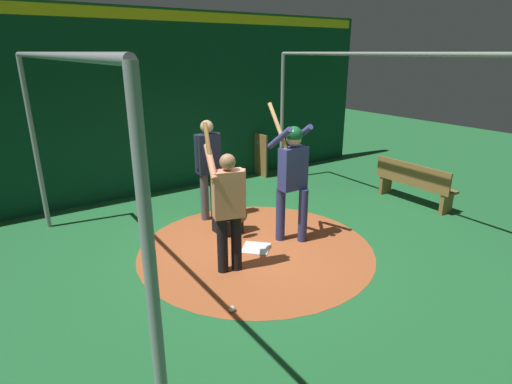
{
  "coord_description": "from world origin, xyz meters",
  "views": [
    {
      "loc": [
        4.81,
        -3.23,
        2.95
      ],
      "look_at": [
        0.0,
        0.0,
        0.95
      ],
      "focal_mm": 28.56,
      "sensor_mm": 36.0,
      "label": 1
    }
  ],
  "objects_px": {
    "catcher": "(229,214)",
    "bench": "(414,183)",
    "home_plate": "(256,248)",
    "baseball_0": "(232,309)",
    "batter": "(292,172)",
    "visitor": "(228,205)",
    "bat_rack": "(259,156)",
    "umpire": "(208,164)"
  },
  "relations": [
    {
      "from": "batter",
      "to": "catcher",
      "type": "xyz_separation_m",
      "value": [
        -0.8,
        -0.7,
        -0.81
      ]
    },
    {
      "from": "bat_rack",
      "to": "bench",
      "type": "relative_size",
      "value": 0.63
    },
    {
      "from": "bench",
      "to": "home_plate",
      "type": "bearing_deg",
      "value": -91.1
    },
    {
      "from": "umpire",
      "to": "bat_rack",
      "type": "height_order",
      "value": "umpire"
    },
    {
      "from": "visitor",
      "to": "baseball_0",
      "type": "bearing_deg",
      "value": -12.76
    },
    {
      "from": "visitor",
      "to": "home_plate",
      "type": "bearing_deg",
      "value": 131.95
    },
    {
      "from": "catcher",
      "to": "bat_rack",
      "type": "distance_m",
      "value": 3.58
    },
    {
      "from": "batter",
      "to": "baseball_0",
      "type": "distance_m",
      "value": 2.43
    },
    {
      "from": "home_plate",
      "to": "baseball_0",
      "type": "distance_m",
      "value": 1.68
    },
    {
      "from": "batter",
      "to": "bat_rack",
      "type": "distance_m",
      "value": 3.89
    },
    {
      "from": "catcher",
      "to": "home_plate",
      "type": "bearing_deg",
      "value": 3.97
    },
    {
      "from": "catcher",
      "to": "baseball_0",
      "type": "height_order",
      "value": "catcher"
    },
    {
      "from": "batter",
      "to": "catcher",
      "type": "height_order",
      "value": "batter"
    },
    {
      "from": "bench",
      "to": "catcher",
      "type": "bearing_deg",
      "value": -102.02
    },
    {
      "from": "catcher",
      "to": "bat_rack",
      "type": "relative_size",
      "value": 0.88
    },
    {
      "from": "bat_rack",
      "to": "baseball_0",
      "type": "height_order",
      "value": "bat_rack"
    },
    {
      "from": "umpire",
      "to": "bat_rack",
      "type": "relative_size",
      "value": 1.75
    },
    {
      "from": "catcher",
      "to": "baseball_0",
      "type": "bearing_deg",
      "value": -29.43
    },
    {
      "from": "batter",
      "to": "visitor",
      "type": "height_order",
      "value": "batter"
    },
    {
      "from": "bat_rack",
      "to": "baseball_0",
      "type": "bearing_deg",
      "value": -37.46
    },
    {
      "from": "umpire",
      "to": "bat_rack",
      "type": "xyz_separation_m",
      "value": [
        -1.86,
        2.37,
        -0.55
      ]
    },
    {
      "from": "home_plate",
      "to": "batter",
      "type": "relative_size",
      "value": 0.19
    },
    {
      "from": "home_plate",
      "to": "umpire",
      "type": "xyz_separation_m",
      "value": [
        -1.52,
        -0.01,
        1.03
      ]
    },
    {
      "from": "home_plate",
      "to": "baseball_0",
      "type": "relative_size",
      "value": 5.68
    },
    {
      "from": "home_plate",
      "to": "catcher",
      "type": "bearing_deg",
      "value": -176.03
    },
    {
      "from": "visitor",
      "to": "catcher",
      "type": "bearing_deg",
      "value": 165.59
    },
    {
      "from": "batter",
      "to": "home_plate",
      "type": "bearing_deg",
      "value": -94.38
    },
    {
      "from": "batter",
      "to": "bench",
      "type": "bearing_deg",
      "value": 89.58
    },
    {
      "from": "home_plate",
      "to": "catcher",
      "type": "relative_size",
      "value": 0.46
    },
    {
      "from": "visitor",
      "to": "bench",
      "type": "height_order",
      "value": "visitor"
    },
    {
      "from": "bat_rack",
      "to": "baseball_0",
      "type": "relative_size",
      "value": 14.2
    },
    {
      "from": "bench",
      "to": "baseball_0",
      "type": "bearing_deg",
      "value": -77.03
    },
    {
      "from": "catcher",
      "to": "baseball_0",
      "type": "distance_m",
      "value": 2.27
    },
    {
      "from": "batter",
      "to": "visitor",
      "type": "relative_size",
      "value": 1.07
    },
    {
      "from": "bat_rack",
      "to": "visitor",
      "type": "bearing_deg",
      "value": -39.31
    },
    {
      "from": "home_plate",
      "to": "bench",
      "type": "height_order",
      "value": "bench"
    },
    {
      "from": "catcher",
      "to": "bench",
      "type": "bearing_deg",
      "value": 77.98
    },
    {
      "from": "catcher",
      "to": "visitor",
      "type": "xyz_separation_m",
      "value": [
        1.08,
        -0.63,
        0.63
      ]
    },
    {
      "from": "catcher",
      "to": "bench",
      "type": "height_order",
      "value": "catcher"
    },
    {
      "from": "baseball_0",
      "to": "bat_rack",
      "type": "bearing_deg",
      "value": 142.54
    },
    {
      "from": "bench",
      "to": "bat_rack",
      "type": "bearing_deg",
      "value": -157.41
    },
    {
      "from": "visitor",
      "to": "bat_rack",
      "type": "height_order",
      "value": "visitor"
    }
  ]
}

